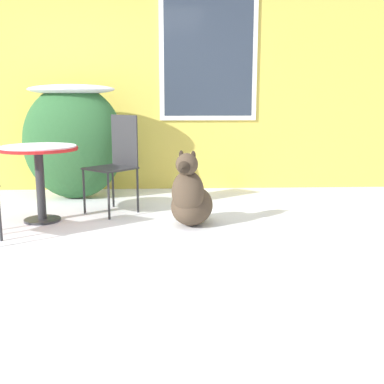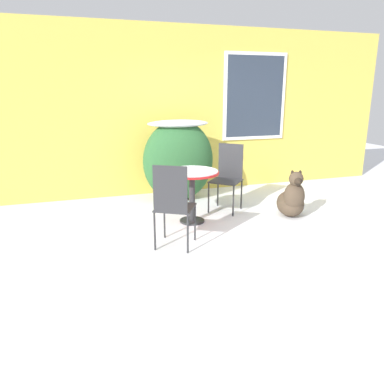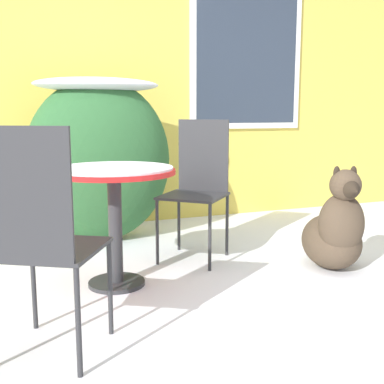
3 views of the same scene
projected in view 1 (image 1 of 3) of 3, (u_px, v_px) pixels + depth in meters
ground_plane at (92, 233)px, 4.43m from camera, size 16.00×16.00×0.00m
house_wall at (120, 76)px, 6.30m from camera, size 8.00×0.10×2.96m
shrub_left at (73, 139)px, 5.83m from camera, size 1.22×0.68×1.38m
patio_table at (39, 161)px, 4.74m from camera, size 0.77×0.77×0.76m
patio_chair_near_table at (116, 160)px, 5.16m from camera, size 0.62×0.62×1.04m
dog at (191, 199)px, 4.62m from camera, size 0.54×0.76×0.75m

